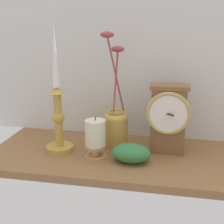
{
  "coord_description": "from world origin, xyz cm",
  "views": [
    {
      "loc": [
        6.9,
        -88.23,
        40.87
      ],
      "look_at": [
        -10.01,
        0.0,
        14.0
      ],
      "focal_mm": 47.93,
      "sensor_mm": 36.0,
      "label": 1
    }
  ],
  "objects": [
    {
      "name": "mantel_clock",
      "position": [
        7.4,
        4.52,
        11.76
      ],
      "size": [
        13.81,
        9.77,
        22.41
      ],
      "color": "brown",
      "rests_on": "ground_plane"
    },
    {
      "name": "candlestick_tall_left",
      "position": [
        -27.42,
        -1.45,
        12.99
      ],
      "size": [
        9.06,
        9.06,
        41.77
      ],
      "color": "#B68F38",
      "rests_on": "ground_plane"
    },
    {
      "name": "brass_vase_jar",
      "position": [
        -10.03,
        6.14,
        8.19
      ],
      "size": [
        9.04,
        8.65,
        38.37
      ],
      "color": "#BB913D",
      "rests_on": "ground_plane"
    },
    {
      "name": "back_wall",
      "position": [
        0.0,
        18.5,
        32.5
      ],
      "size": [
        120.0,
        2.0,
        65.0
      ],
      "primitive_type": "cube",
      "color": "silver",
      "rests_on": "ground_plane"
    },
    {
      "name": "ivy_sprig",
      "position": [
        -3.1,
        -5.11,
        2.85
      ],
      "size": [
        11.96,
        8.37,
        5.71
      ],
      "color": "#2F713B",
      "rests_on": "ground_plane"
    },
    {
      "name": "pillar_candle_front",
      "position": [
        -14.68,
        -3.22,
        6.5
      ],
      "size": [
        7.27,
        7.27,
        13.21
      ],
      "color": "tan",
      "rests_on": "ground_plane"
    },
    {
      "name": "ground_plane",
      "position": [
        0.0,
        0.0,
        -1.2
      ],
      "size": [
        100.0,
        36.0,
        2.4
      ],
      "primitive_type": "cube",
      "color": "brown"
    }
  ]
}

